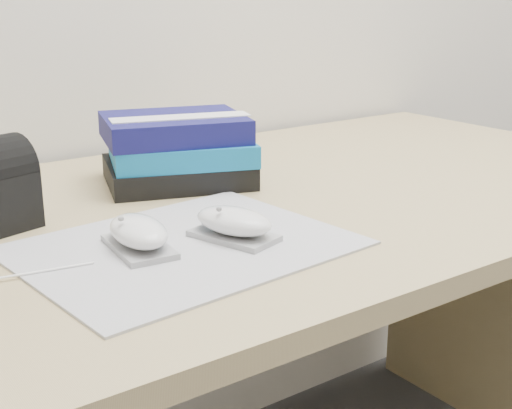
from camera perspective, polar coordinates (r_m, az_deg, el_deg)
desk at (r=1.24m, az=-3.00°, el=-9.26°), size 1.60×0.80×0.73m
mousepad at (r=0.90m, az=-5.81°, el=-3.34°), size 0.42×0.34×0.00m
mouse_rear at (r=0.88m, az=-9.38°, el=-2.33°), size 0.07×0.12×0.05m
mouse_front at (r=0.91m, az=-1.79°, el=-1.54°), size 0.09×0.13×0.05m
book_stack at (r=1.18m, az=-6.29°, el=4.36°), size 0.28×0.25×0.11m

